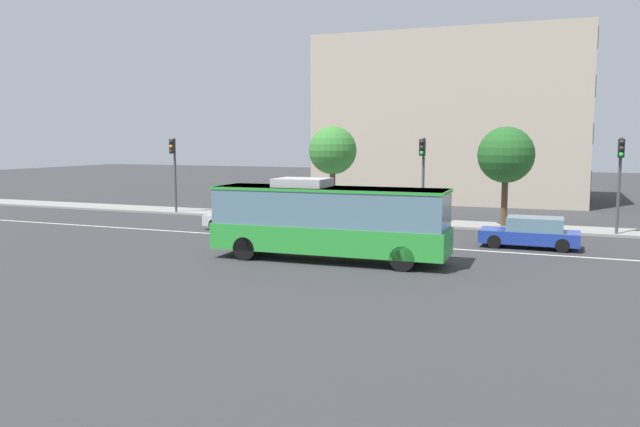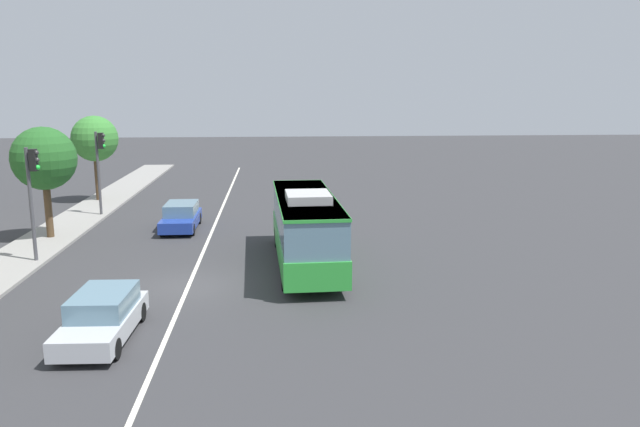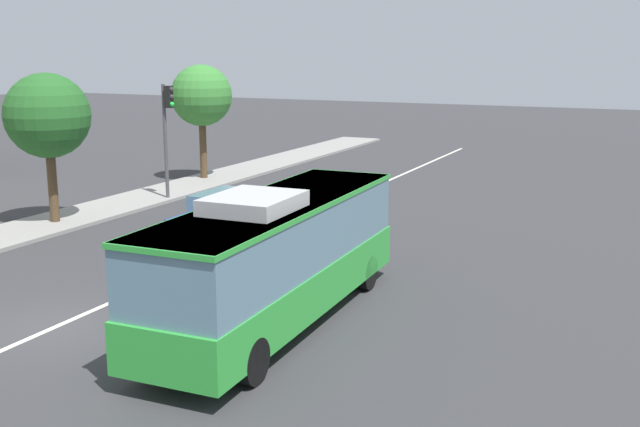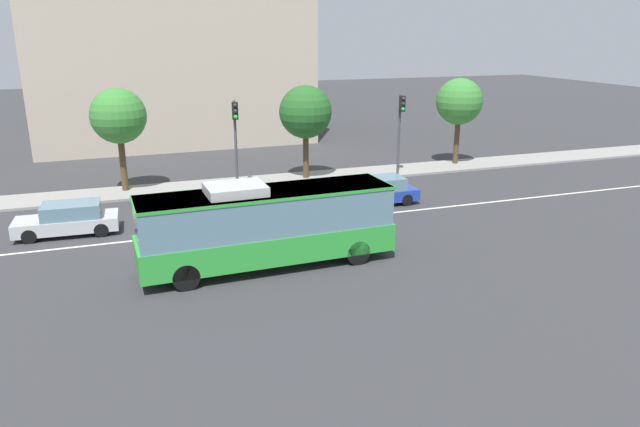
{
  "view_description": "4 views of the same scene",
  "coord_description": "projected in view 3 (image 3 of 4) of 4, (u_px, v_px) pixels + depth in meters",
  "views": [
    {
      "loc": [
        12.09,
        -29.29,
        5.06
      ],
      "look_at": [
        2.27,
        -4.95,
        2.01
      ],
      "focal_mm": 35.4,
      "sensor_mm": 36.0,
      "label": 1
    },
    {
      "loc": [
        -23.52,
        -3.45,
        7.62
      ],
      "look_at": [
        2.8,
        -5.45,
        2.3
      ],
      "focal_mm": 34.33,
      "sensor_mm": 36.0,
      "label": 2
    },
    {
      "loc": [
        -13.12,
        -13.42,
        6.68
      ],
      "look_at": [
        4.41,
        -5.11,
        2.47
      ],
      "focal_mm": 42.54,
      "sensor_mm": 36.0,
      "label": 3
    },
    {
      "loc": [
        -2.62,
        -26.08,
        9.0
      ],
      "look_at": [
        4.33,
        -6.2,
        2.43
      ],
      "focal_mm": 33.06,
      "sensor_mm": 36.0,
      "label": 4
    }
  ],
  "objects": [
    {
      "name": "ground_plane",
      "position": [
        56.0,
        327.0,
        18.62
      ],
      "size": [
        160.0,
        160.0,
        0.0
      ],
      "primitive_type": "plane",
      "color": "#333335"
    },
    {
      "name": "lane_centre_line",
      "position": [
        56.0,
        327.0,
        18.62
      ],
      "size": [
        76.0,
        0.16,
        0.01
      ],
      "primitive_type": "cube",
      "color": "silver",
      "rests_on": "ground_plane"
    },
    {
      "name": "transit_bus",
      "position": [
        277.0,
        253.0,
        18.52
      ],
      "size": [
        10.08,
        2.85,
        3.46
      ],
      "rotation": [
        0.0,
        0.0,
        0.03
      ],
      "color": "green",
      "rests_on": "ground_plane"
    },
    {
      "name": "sedan_blue",
      "position": [
        222.0,
        212.0,
        28.31
      ],
      "size": [
        4.5,
        1.82,
        1.46
      ],
      "rotation": [
        0.0,
        0.0,
        3.14
      ],
      "color": "#1E3899",
      "rests_on": "ground_plane"
    },
    {
      "name": "traffic_light_far_corner",
      "position": [
        167.0,
        122.0,
        33.44
      ],
      "size": [
        0.32,
        0.62,
        5.2
      ],
      "rotation": [
        0.0,
        0.0,
        -1.58
      ],
      "color": "#47474C",
      "rests_on": "ground_plane"
    },
    {
      "name": "street_tree_kerbside_left",
      "position": [
        201.0,
        96.0,
        38.61
      ],
      "size": [
        3.12,
        3.12,
        5.95
      ],
      "color": "#4C3823",
      "rests_on": "ground_plane"
    },
    {
      "name": "street_tree_kerbside_right",
      "position": [
        47.0,
        116.0,
        28.6
      ],
      "size": [
        3.22,
        3.22,
        5.85
      ],
      "color": "#4C3823",
      "rests_on": "ground_plane"
    }
  ]
}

